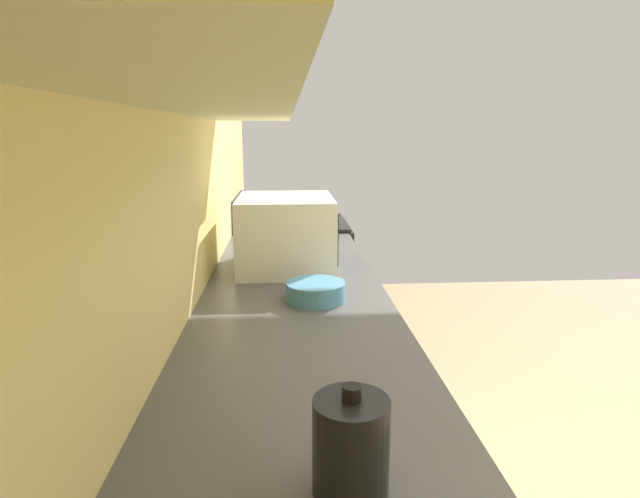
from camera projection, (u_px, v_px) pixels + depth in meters
The scene contains 6 objects.
wall_back at pixel (171, 142), 1.59m from camera, with size 3.93×0.12×2.84m, color #E8D080.
counter_run at pixel (296, 490), 1.44m from camera, with size 3.00×0.66×0.90m.
oven_range at pixel (294, 292), 3.20m from camera, with size 0.63×0.69×1.08m.
microwave at pixel (286, 233), 2.08m from camera, with size 0.45×0.39×0.30m.
bowl at pixel (316, 290), 1.69m from camera, with size 0.20×0.20×0.06m.
kettle at pixel (351, 445), 0.78m from camera, with size 0.16×0.12×0.18m.
Camera 1 is at (-1.66, 1.33, 1.45)m, focal length 28.35 mm.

